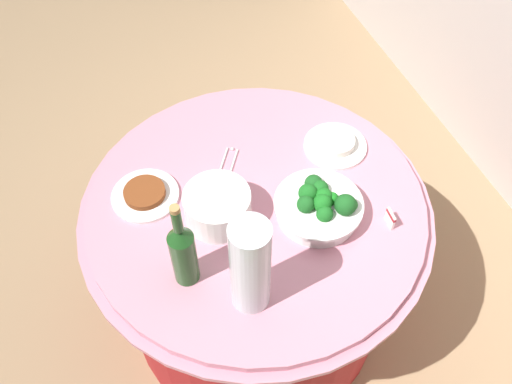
% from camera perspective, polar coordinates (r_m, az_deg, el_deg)
% --- Properties ---
extents(ground_plane, '(6.00, 6.00, 0.00)m').
position_cam_1_polar(ground_plane, '(2.41, 0.00, -11.68)').
color(ground_plane, '#9E7F5B').
extents(buffet_table, '(1.16, 1.16, 0.74)m').
position_cam_1_polar(buffet_table, '(2.08, 0.00, -7.07)').
color(buffet_table, maroon).
rests_on(buffet_table, ground_plane).
extents(broccoli_bowl, '(0.28, 0.28, 0.12)m').
position_cam_1_polar(broccoli_bowl, '(1.72, 6.62, -1.39)').
color(broccoli_bowl, white).
rests_on(broccoli_bowl, buffet_table).
extents(plate_stack, '(0.21, 0.21, 0.11)m').
position_cam_1_polar(plate_stack, '(1.70, -4.03, -1.52)').
color(plate_stack, white).
rests_on(plate_stack, buffet_table).
extents(wine_bottle, '(0.07, 0.07, 0.34)m').
position_cam_1_polar(wine_bottle, '(1.53, -7.59, -6.23)').
color(wine_bottle, '#1C491C').
rests_on(wine_bottle, buffet_table).
extents(decorative_fruit_vase, '(0.11, 0.11, 0.34)m').
position_cam_1_polar(decorative_fruit_vase, '(1.46, -0.59, -8.20)').
color(decorative_fruit_vase, silver).
rests_on(decorative_fruit_vase, buffet_table).
extents(serving_tongs, '(0.16, 0.12, 0.01)m').
position_cam_1_polar(serving_tongs, '(1.87, -2.99, 2.89)').
color(serving_tongs, silver).
rests_on(serving_tongs, buffet_table).
extents(food_plate_rice, '(0.22, 0.22, 0.04)m').
position_cam_1_polar(food_plate_rice, '(1.94, 8.27, 4.96)').
color(food_plate_rice, white).
rests_on(food_plate_rice, buffet_table).
extents(food_plate_stir_fry, '(0.22, 0.22, 0.03)m').
position_cam_1_polar(food_plate_stir_fry, '(1.81, -11.47, -0.24)').
color(food_plate_stir_fry, white).
rests_on(food_plate_stir_fry, buffet_table).
extents(label_placard_front, '(0.05, 0.01, 0.05)m').
position_cam_1_polar(label_placard_front, '(1.75, 13.80, -2.63)').
color(label_placard_front, white).
rests_on(label_placard_front, buffet_table).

